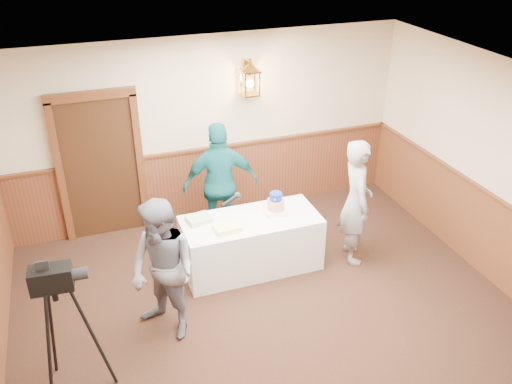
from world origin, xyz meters
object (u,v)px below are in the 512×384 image
Objects in this scene: baker at (356,202)px; assistant_p at (221,184)px; interviewer at (163,271)px; display_table at (251,243)px; sheet_cake_green at (199,219)px; sheet_cake_yellow at (227,227)px; tiered_cake at (276,205)px; tv_camera_rig at (65,340)px.

baker is 1.88m from assistant_p.
interviewer is 2.77m from baker.
baker is (1.39, -0.25, 0.50)m from display_table.
display_table is at bearing 108.39° from assistant_p.
sheet_cake_green is 2.08m from baker.
display_table is 1.64m from interviewer.
sheet_cake_yellow is 0.97m from assistant_p.
tiered_cake reaches higher than sheet_cake_green.
tiered_cake reaches higher than sheet_cake_yellow.
sheet_cake_green is 0.18× the size of interviewer.
assistant_p is (-0.17, 0.80, 0.53)m from display_table.
display_table is 2.79m from tv_camera_rig.
tv_camera_rig is at bearing -147.71° from sheet_cake_yellow.
interviewer is at bearing -122.55° from sheet_cake_green.
assistant_p is (0.20, 0.95, 0.12)m from sheet_cake_yellow.
display_table is at bearing 90.08° from interviewer.
assistant_p is 3.14m from tv_camera_rig.
tiered_cake is 1.91m from interviewer.
display_table is 1.06× the size of interviewer.
sheet_cake_yellow is 1.08× the size of sheet_cake_green.
baker is at bearing 20.68° from tv_camera_rig.
display_table is 0.61m from tiered_cake.
interviewer is (-1.67, -0.92, -0.02)m from tiered_cake.
sheet_cake_green is at bearing 45.97° from tv_camera_rig.
interviewer reaches higher than sheet_cake_yellow.
tiered_cake is at bearing 131.81° from assistant_p.
sheet_cake_green reaches higher than sheet_cake_yellow.
assistant_p is at bearing 48.60° from tv_camera_rig.
tv_camera_rig reaches higher than sheet_cake_green.
tiered_cake is at bearing 85.25° from interviewer.
tiered_cake is (0.36, 0.05, 0.49)m from display_table.
tv_camera_rig is (-1.73, -1.58, -0.10)m from sheet_cake_green.
tv_camera_rig reaches higher than sheet_cake_yellow.
baker is at bearing -3.47° from sheet_cake_yellow.
interviewer is at bearing -142.65° from sheet_cake_yellow.
assistant_p is at bearing 112.18° from interviewer.
display_table is 0.97m from assistant_p.
tiered_cake is 0.18× the size of assistant_p.
display_table is 1.02× the size of baker.
interviewer is (-1.31, -0.87, 0.47)m from display_table.
assistant_p reaches higher than tiered_cake.
sheet_cake_green is 1.22m from interviewer.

